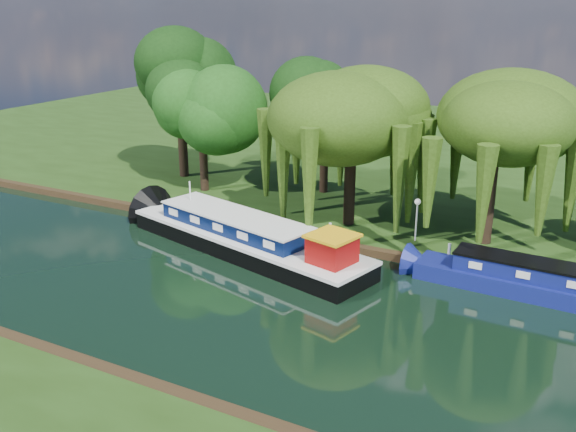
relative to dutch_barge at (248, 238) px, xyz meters
The scene contains 12 objects.
ground 9.45m from the dutch_barge, 34.42° to the right, with size 120.00×120.00×0.00m, color black.
far_bank 29.72m from the dutch_barge, 74.84° to the left, with size 120.00×52.00×0.45m, color #1B340E.
dutch_barge is the anchor object (origin of this frame).
narrowboat 16.12m from the dutch_barge, ahead, with size 13.10×2.69×1.90m.
red_dinghy 4.17m from the dutch_barge, behind, with size 1.91×2.67×0.55m, color maroon.
willow_left 9.52m from the dutch_barge, 59.41° to the left, with size 7.66×7.66×9.18m.
willow_right 15.00m from the dutch_barge, 29.79° to the left, with size 7.31×7.31×8.91m.
tree_far_left 13.06m from the dutch_barge, 136.91° to the left, with size 5.42×5.42×8.72m.
tree_far_back 17.66m from the dutch_barge, 139.40° to the left, with size 6.14×6.14×10.33m.
tree_far_mid 13.07m from the dutch_barge, 93.42° to the left, with size 5.35×5.35×8.75m.
lamppost 9.88m from the dutch_barge, 32.06° to the left, with size 0.36×0.36×2.56m.
mooring_posts 7.89m from the dutch_barge, 22.95° to the left, with size 19.16×0.16×1.00m.
Camera 1 is at (10.33, -23.82, 13.84)m, focal length 40.00 mm.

